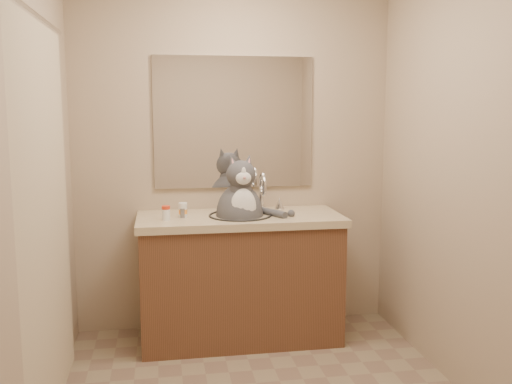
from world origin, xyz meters
The scene contains 8 objects.
room centered at (0.00, 0.00, 1.20)m, with size 2.22×2.52×2.42m.
vanity centered at (0.00, 0.96, 0.44)m, with size 1.34×0.59×1.12m.
mirror centered at (0.00, 1.24, 1.45)m, with size 1.10×0.02×0.90m, color white.
shower_curtain centered at (-1.05, 0.10, 1.03)m, with size 0.02×1.30×1.93m.
cat centered at (0.00, 0.94, 0.89)m, with size 0.46×0.36×0.62m.
pill_bottle_redcap centered at (-0.48, 0.87, 0.90)m, with size 0.06×0.06×0.09m.
pill_bottle_orange centered at (-0.37, 0.95, 0.90)m, with size 0.07×0.07×0.09m.
grey_canister centered at (-0.37, 0.94, 0.88)m, with size 0.04×0.04×0.06m.
Camera 1 is at (-0.51, -2.69, 1.55)m, focal length 40.00 mm.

